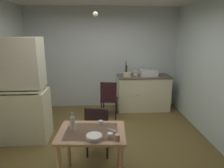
# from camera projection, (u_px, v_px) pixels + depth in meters

# --- Properties ---
(ground_plane) EXTENTS (5.18, 5.18, 0.00)m
(ground_plane) POSITION_uv_depth(u_px,v_px,m) (105.00, 145.00, 3.72)
(ground_plane) COLOR brown
(wall_back) EXTENTS (4.15, 0.10, 2.69)m
(wall_back) POSITION_uv_depth(u_px,v_px,m) (103.00, 58.00, 5.45)
(wall_back) COLOR silver
(wall_back) RESTS_ON ground
(wall_right) EXTENTS (0.10, 4.28, 2.69)m
(wall_right) POSITION_uv_depth(u_px,v_px,m) (222.00, 73.00, 3.49)
(wall_right) COLOR silver
(wall_right) RESTS_ON ground
(hutch_cabinet) EXTENTS (0.93, 0.58, 1.96)m
(hutch_cabinet) POSITION_uv_depth(u_px,v_px,m) (21.00, 94.00, 3.71)
(hutch_cabinet) COLOR beige
(hutch_cabinet) RESTS_ON ground
(counter_cabinet) EXTENTS (1.38, 0.64, 0.93)m
(counter_cabinet) POSITION_uv_depth(u_px,v_px,m) (143.00, 92.00, 5.37)
(counter_cabinet) COLOR beige
(counter_cabinet) RESTS_ON ground
(sink_basin) EXTENTS (0.44, 0.34, 0.15)m
(sink_basin) POSITION_uv_depth(u_px,v_px,m) (149.00, 73.00, 5.24)
(sink_basin) COLOR silver
(sink_basin) RESTS_ON counter_cabinet
(hand_pump) EXTENTS (0.05, 0.27, 0.39)m
(hand_pump) POSITION_uv_depth(u_px,v_px,m) (126.00, 69.00, 5.23)
(hand_pump) COLOR #232328
(hand_pump) RESTS_ON counter_cabinet
(mixing_bowl_counter) EXTENTS (0.21, 0.21, 0.10)m
(mixing_bowl_counter) POSITION_uv_depth(u_px,v_px,m) (127.00, 75.00, 5.17)
(mixing_bowl_counter) COLOR beige
(mixing_bowl_counter) RESTS_ON counter_cabinet
(stoneware_crock) EXTENTS (0.14, 0.14, 0.14)m
(stoneware_crock) POSITION_uv_depth(u_px,v_px,m) (136.00, 73.00, 5.26)
(stoneware_crock) COLOR beige
(stoneware_crock) RESTS_ON counter_cabinet
(dining_table) EXTENTS (0.94, 0.72, 0.74)m
(dining_table) POSITION_uv_depth(u_px,v_px,m) (92.00, 139.00, 2.72)
(dining_table) COLOR tan
(dining_table) RESTS_ON ground
(chair_far_side) EXTENTS (0.47, 0.47, 0.89)m
(chair_far_side) POSITION_uv_depth(u_px,v_px,m) (98.00, 129.00, 3.31)
(chair_far_side) COLOR #2D1F20
(chair_far_side) RESTS_ON ground
(chair_by_counter) EXTENTS (0.46, 0.46, 0.92)m
(chair_by_counter) POSITION_uv_depth(u_px,v_px,m) (109.00, 99.00, 4.79)
(chair_by_counter) COLOR black
(chair_by_counter) RESTS_ON ground
(serving_bowl_wide) EXTENTS (0.20, 0.20, 0.06)m
(serving_bowl_wide) POSITION_uv_depth(u_px,v_px,m) (94.00, 137.00, 2.48)
(serving_bowl_wide) COLOR white
(serving_bowl_wide) RESTS_ON dining_table
(mug_tall) EXTENTS (0.07, 0.07, 0.06)m
(mug_tall) POSITION_uv_depth(u_px,v_px,m) (101.00, 123.00, 2.88)
(mug_tall) COLOR #9EB2C6
(mug_tall) RESTS_ON dining_table
(teacup_mint) EXTENTS (0.07, 0.07, 0.06)m
(teacup_mint) POSITION_uv_depth(u_px,v_px,m) (110.00, 135.00, 2.52)
(teacup_mint) COLOR white
(teacup_mint) RESTS_ON dining_table
(mug_dark) EXTENTS (0.06, 0.06, 0.08)m
(mug_dark) POSITION_uv_depth(u_px,v_px,m) (117.00, 138.00, 2.45)
(mug_dark) COLOR tan
(mug_dark) RESTS_ON dining_table
(glass_bottle) EXTENTS (0.06, 0.06, 0.26)m
(glass_bottle) POSITION_uv_depth(u_px,v_px,m) (73.00, 123.00, 2.70)
(glass_bottle) COLOR #B7BCC1
(glass_bottle) RESTS_ON dining_table
(table_knife) EXTENTS (0.15, 0.12, 0.00)m
(table_knife) POSITION_uv_depth(u_px,v_px,m) (112.00, 130.00, 2.72)
(table_knife) COLOR silver
(table_knife) RESTS_ON dining_table
(teaspoon_near_bowl) EXTENTS (0.07, 0.13, 0.00)m
(teaspoon_near_bowl) POSITION_uv_depth(u_px,v_px,m) (72.00, 124.00, 2.88)
(teaspoon_near_bowl) COLOR beige
(teaspoon_near_bowl) RESTS_ON dining_table
(pendant_bulb) EXTENTS (0.08, 0.08, 0.08)m
(pendant_bulb) POSITION_uv_depth(u_px,v_px,m) (95.00, 14.00, 3.19)
(pendant_bulb) COLOR #F9EFCC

